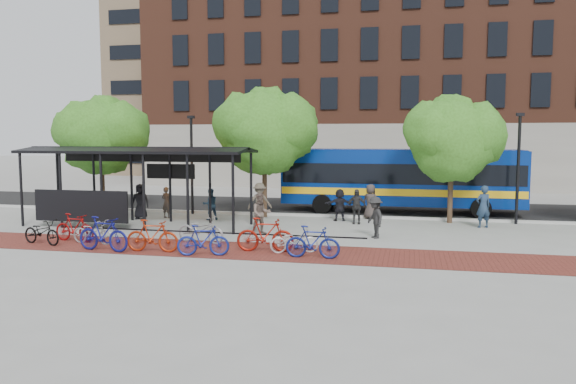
% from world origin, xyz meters
% --- Properties ---
extents(ground, '(160.00, 160.00, 0.00)m').
position_xyz_m(ground, '(0.00, 0.00, 0.00)').
color(ground, '#9E9E99').
rests_on(ground, ground).
extents(asphalt_street, '(160.00, 8.00, 0.01)m').
position_xyz_m(asphalt_street, '(0.00, 8.00, 0.01)').
color(asphalt_street, black).
rests_on(asphalt_street, ground).
extents(curb, '(160.00, 0.25, 0.12)m').
position_xyz_m(curb, '(0.00, 4.00, 0.06)').
color(curb, '#B7B7B2').
rests_on(curb, ground).
extents(brick_strip, '(24.00, 3.00, 0.01)m').
position_xyz_m(brick_strip, '(-2.00, -5.00, 0.00)').
color(brick_strip, maroon).
rests_on(brick_strip, ground).
extents(bike_rack_rail, '(12.00, 0.05, 0.95)m').
position_xyz_m(bike_rack_rail, '(-3.30, -4.10, 0.00)').
color(bike_rack_rail, black).
rests_on(bike_rack_rail, ground).
extents(building_brick, '(55.00, 14.00, 20.00)m').
position_xyz_m(building_brick, '(10.00, 26.00, 10.00)').
color(building_brick, brown).
rests_on(building_brick, ground).
extents(building_tower, '(22.00, 22.00, 30.00)m').
position_xyz_m(building_tower, '(-16.00, 40.00, 15.00)').
color(building_tower, '#7A664C').
rests_on(building_tower, ground).
extents(bus_shelter, '(10.60, 3.07, 3.60)m').
position_xyz_m(bus_shelter, '(-8.13, -0.48, 3.00)').
color(bus_shelter, black).
rests_on(bus_shelter, ground).
extents(tree_a, '(4.90, 4.00, 6.18)m').
position_xyz_m(tree_a, '(-11.91, 3.35, 4.24)').
color(tree_a, '#382619').
rests_on(tree_a, ground).
extents(tree_b, '(5.15, 4.20, 6.47)m').
position_xyz_m(tree_b, '(-2.90, 3.35, 4.46)').
color(tree_b, '#382619').
rests_on(tree_b, ground).
extents(tree_c, '(4.66, 3.80, 5.92)m').
position_xyz_m(tree_c, '(6.09, 3.35, 4.05)').
color(tree_c, '#382619').
rests_on(tree_c, ground).
extents(lamp_post_left, '(0.35, 0.20, 5.12)m').
position_xyz_m(lamp_post_left, '(-7.00, 3.60, 2.75)').
color(lamp_post_left, black).
rests_on(lamp_post_left, ground).
extents(lamp_post_right, '(0.35, 0.20, 5.12)m').
position_xyz_m(lamp_post_right, '(9.00, 3.60, 2.75)').
color(lamp_post_right, black).
rests_on(lamp_post_right, ground).
extents(bus, '(12.52, 3.11, 3.37)m').
position_xyz_m(bus, '(3.63, 6.54, 1.94)').
color(bus, navy).
rests_on(bus, ground).
extents(bike_0, '(1.93, 1.09, 0.96)m').
position_xyz_m(bike_0, '(-9.36, -5.52, 0.48)').
color(bike_0, black).
rests_on(bike_0, ground).
extents(bike_1, '(1.88, 0.77, 1.09)m').
position_xyz_m(bike_1, '(-8.49, -4.73, 0.55)').
color(bike_1, maroon).
rests_on(bike_1, ground).
extents(bike_2, '(1.85, 0.86, 0.94)m').
position_xyz_m(bike_2, '(-7.52, -5.03, 0.47)').
color(bike_2, gray).
rests_on(bike_2, ground).
extents(bike_3, '(2.14, 0.88, 1.25)m').
position_xyz_m(bike_3, '(-6.42, -6.17, 0.62)').
color(bike_3, navy).
rests_on(bike_3, ground).
extents(bike_5, '(1.94, 0.62, 1.16)m').
position_xyz_m(bike_5, '(-4.67, -5.91, 0.58)').
color(bike_5, '#9F290E').
rests_on(bike_5, ground).
extents(bike_6, '(2.08, 1.08, 1.04)m').
position_xyz_m(bike_6, '(-3.62, -3.95, 0.52)').
color(bike_6, '#949496').
rests_on(bike_6, ground).
extents(bike_7, '(1.85, 0.89, 1.07)m').
position_xyz_m(bike_7, '(-2.69, -6.15, 0.54)').
color(bike_7, navy).
rests_on(bike_7, ground).
extents(bike_9, '(2.08, 0.78, 1.22)m').
position_xyz_m(bike_9, '(-0.80, -5.04, 0.61)').
color(bike_9, maroon).
rests_on(bike_9, ground).
extents(bike_10, '(1.80, 1.10, 0.89)m').
position_xyz_m(bike_10, '(0.24, -5.02, 0.45)').
color(bike_10, '#BCBCBE').
rests_on(bike_10, ground).
extents(bike_11, '(1.84, 0.53, 1.11)m').
position_xyz_m(bike_11, '(1.01, -5.74, 0.55)').
color(bike_11, navy).
rests_on(bike_11, ground).
extents(pedestrian_0, '(0.95, 0.72, 1.74)m').
position_xyz_m(pedestrian_0, '(-8.83, 1.37, 0.87)').
color(pedestrian_0, black).
rests_on(pedestrian_0, ground).
extents(pedestrian_1, '(0.64, 0.51, 1.56)m').
position_xyz_m(pedestrian_1, '(-7.71, 1.96, 0.78)').
color(pedestrian_1, '#413934').
rests_on(pedestrian_1, ground).
extents(pedestrian_2, '(0.94, 0.91, 1.53)m').
position_xyz_m(pedestrian_2, '(-5.34, 1.78, 0.77)').
color(pedestrian_2, '#22384F').
rests_on(pedestrian_2, ground).
extents(pedestrian_3, '(1.37, 1.20, 1.84)m').
position_xyz_m(pedestrian_3, '(-2.89, 1.95, 0.92)').
color(pedestrian_3, brown).
rests_on(pedestrian_3, ground).
extents(pedestrian_4, '(0.97, 0.45, 1.62)m').
position_xyz_m(pedestrian_4, '(1.73, 2.03, 0.81)').
color(pedestrian_4, '#2B2B2B').
rests_on(pedestrian_4, ground).
extents(pedestrian_5, '(1.51, 0.77, 1.56)m').
position_xyz_m(pedestrian_5, '(0.86, 2.78, 0.78)').
color(pedestrian_5, black).
rests_on(pedestrian_5, ground).
extents(pedestrian_6, '(0.99, 0.85, 1.71)m').
position_xyz_m(pedestrian_6, '(2.26, 3.80, 0.86)').
color(pedestrian_6, '#3E3532').
rests_on(pedestrian_6, ground).
extents(pedestrian_7, '(0.81, 0.69, 1.89)m').
position_xyz_m(pedestrian_7, '(7.35, 2.14, 0.94)').
color(pedestrian_7, '#223650').
rests_on(pedestrian_7, ground).
extents(pedestrian_8, '(1.05, 0.97, 1.72)m').
position_xyz_m(pedestrian_8, '(-1.90, -1.50, 0.86)').
color(pedestrian_8, brown).
rests_on(pedestrian_8, ground).
extents(pedestrian_9, '(1.06, 1.24, 1.67)m').
position_xyz_m(pedestrian_9, '(2.80, -1.50, 0.83)').
color(pedestrian_9, '#262626').
rests_on(pedestrian_9, ground).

